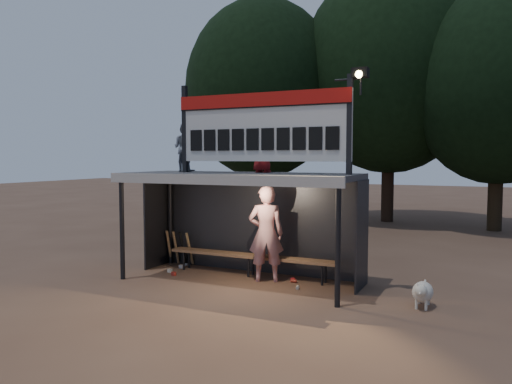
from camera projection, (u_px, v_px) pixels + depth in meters
ground at (240, 281)px, 10.67m from camera, size 80.00×80.00×0.00m
player at (266, 234)px, 10.62m from camera, size 0.89×0.76×2.06m
child_a at (184, 148)px, 11.36m from camera, size 0.54×0.43×1.10m
child_b at (263, 148)px, 10.86m from camera, size 0.56×0.39×1.08m
dugout_shelter at (245, 195)px, 10.76m from camera, size 5.10×2.08×2.32m
scoreboard_assembly at (263, 124)px, 10.20m from camera, size 4.10×0.27×1.99m
bench at (251, 257)px, 11.14m from camera, size 4.00×0.35×0.48m
tree_left at (262, 89)px, 21.01m from camera, size 6.46×6.46×9.27m
tree_mid at (390, 71)px, 20.21m from camera, size 7.22×7.22×10.36m
tree_right at (499, 86)px, 17.68m from camera, size 6.08×6.08×8.72m
dog at (422, 292)px, 8.80m from camera, size 0.36×0.81×0.49m
bats at (179, 248)px, 12.26m from camera, size 0.68×0.35×0.84m
litter at (224, 274)px, 11.15m from camera, size 3.34×1.04×0.08m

